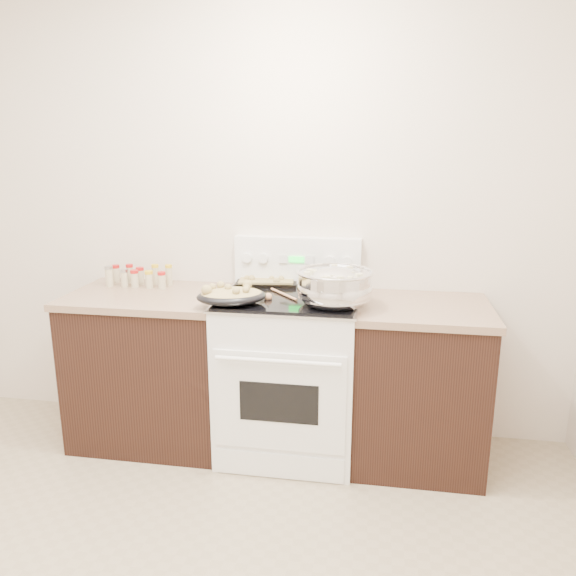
# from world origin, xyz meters

# --- Properties ---
(room_shell) EXTENTS (4.10, 3.60, 2.75)m
(room_shell) POSITION_xyz_m (0.00, 0.00, 1.70)
(room_shell) COLOR beige
(room_shell) RESTS_ON ground
(counter_left) EXTENTS (0.93, 0.67, 0.92)m
(counter_left) POSITION_xyz_m (-0.48, 1.43, 0.46)
(counter_left) COLOR black
(counter_left) RESTS_ON ground
(counter_right) EXTENTS (0.73, 0.67, 0.92)m
(counter_right) POSITION_xyz_m (1.08, 1.43, 0.46)
(counter_right) COLOR black
(counter_right) RESTS_ON ground
(kitchen_range) EXTENTS (0.78, 0.73, 1.22)m
(kitchen_range) POSITION_xyz_m (0.35, 1.42, 0.49)
(kitchen_range) COLOR white
(kitchen_range) RESTS_ON ground
(mixing_bowl) EXTENTS (0.40, 0.40, 0.24)m
(mixing_bowl) POSITION_xyz_m (0.61, 1.29, 1.04)
(mixing_bowl) COLOR silver
(mixing_bowl) RESTS_ON kitchen_range
(roasting_pan) EXTENTS (0.43, 0.36, 0.12)m
(roasting_pan) POSITION_xyz_m (0.07, 1.21, 0.99)
(roasting_pan) COLOR black
(roasting_pan) RESTS_ON kitchen_range
(baking_sheet) EXTENTS (0.39, 0.29, 0.06)m
(baking_sheet) POSITION_xyz_m (0.16, 1.68, 0.96)
(baking_sheet) COLOR black
(baking_sheet) RESTS_ON kitchen_range
(wooden_spoon) EXTENTS (0.19, 0.22, 0.04)m
(wooden_spoon) POSITION_xyz_m (0.28, 1.36, 0.95)
(wooden_spoon) COLOR tan
(wooden_spoon) RESTS_ON kitchen_range
(blue_ladle) EXTENTS (0.23, 0.23, 0.11)m
(blue_ladle) POSITION_xyz_m (0.59, 1.37, 0.98)
(blue_ladle) COLOR #90BBD8
(blue_ladle) RESTS_ON kitchen_range
(spice_jars) EXTENTS (0.40, 0.15, 0.13)m
(spice_jars) POSITION_xyz_m (-0.62, 1.58, 0.98)
(spice_jars) COLOR #BFB28C
(spice_jars) RESTS_ON counter_left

